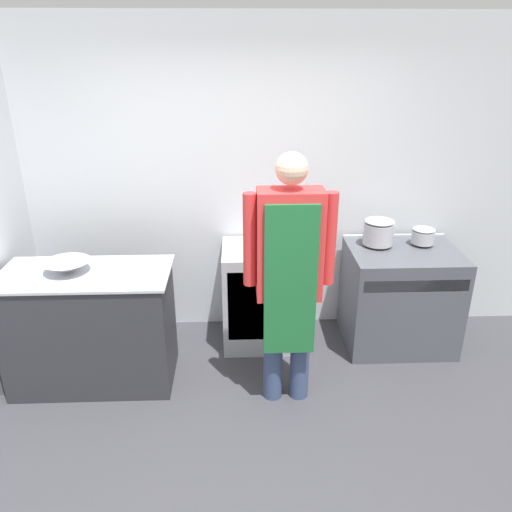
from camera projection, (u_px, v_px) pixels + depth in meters
ground_plane at (249, 461)px, 3.18m from camera, size 14.00×14.00×0.00m
wall_back at (242, 183)px, 4.29m from camera, size 8.00×0.05×2.70m
prep_counter at (92, 327)px, 3.80m from camera, size 1.25×0.63×0.92m
stove at (399, 297)px, 4.30m from camera, size 0.91×0.69×0.89m
fridge_unit at (256, 295)px, 4.33m from camera, size 0.58×0.59×0.88m
person_cook at (289, 269)px, 3.37m from camera, size 0.62×0.24×1.84m
mixing_bowl at (67, 267)px, 3.61m from camera, size 0.33×0.33×0.09m
stock_pot at (379, 231)px, 4.19m from camera, size 0.25×0.25×0.22m
sauce_pot at (423, 235)px, 4.22m from camera, size 0.19×0.19×0.14m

